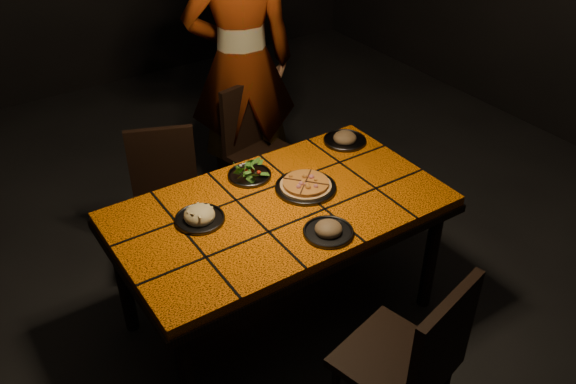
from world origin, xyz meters
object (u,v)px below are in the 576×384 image
chair_near (414,358)px  chair_far_right (258,142)px  plate_pizza (306,186)px  dining_table (280,218)px  chair_far_left (166,192)px  plate_pasta (200,217)px  diner (241,64)px

chair_near → chair_far_right: bearing=-116.1°
plate_pizza → dining_table: bearing=-166.6°
dining_table → chair_near: bearing=-87.8°
chair_near → chair_far_left: (-0.32, 1.72, -0.05)m
chair_near → chair_far_right: size_ratio=1.05×
dining_table → plate_pizza: 0.21m
dining_table → plate_pasta: bearing=165.0°
chair_far_left → plate_pasta: 0.74m
chair_far_left → chair_far_right: 0.74m
diner → chair_near: bearing=97.9°
chair_near → plate_pizza: chair_near is taller
chair_near → plate_pasta: bearing=-82.1°
chair_far_right → diner: diner is taller
chair_far_left → plate_pasta: size_ratio=3.59×
chair_far_left → plate_pizza: size_ratio=2.31×
chair_far_right → chair_near: bearing=-113.7°
chair_far_left → diner: size_ratio=0.44×
chair_near → plate_pasta: size_ratio=3.95×
dining_table → plate_pasta: (-0.38, 0.10, 0.10)m
chair_far_left → chair_far_right: chair_far_right is taller
chair_far_left → chair_far_right: size_ratio=0.95×
diner → chair_far_left: bearing=46.8°
diner → plate_pasta: bearing=70.9°
dining_table → plate_pasta: plate_pasta is taller
chair_far_right → diner: size_ratio=0.46×
diner → dining_table: bearing=87.7°
plate_pasta → diner: bearing=51.6°
dining_table → chair_near: chair_near is taller
plate_pasta → dining_table: bearing=-15.0°
dining_table → chair_far_left: size_ratio=1.91×
dining_table → plate_pizza: size_ratio=4.41×
chair_far_left → plate_pasta: (-0.10, -0.68, 0.28)m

